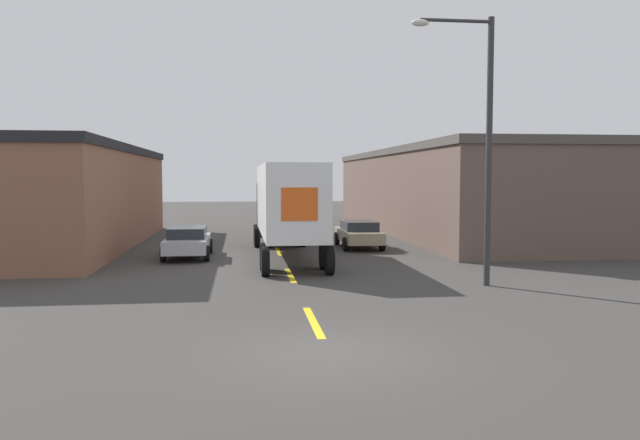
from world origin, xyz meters
The scene contains 8 objects.
ground_plane centered at (0.00, 0.00, 0.00)m, with size 160.00×160.00×0.00m, color #3D3A38.
road_centerline centered at (0.00, 10.12, 0.00)m, with size 0.20×17.98×0.01m.
warehouse_left centered at (-11.29, 21.33, 2.58)m, with size 8.38×21.92×5.15m.
warehouse_right centered at (13.54, 27.41, 2.67)m, with size 12.88×29.91×5.33m.
semi_truck centered at (0.22, 15.33, 2.38)m, with size 2.67×12.67×4.06m.
parked_car_left_far centered at (-4.11, 15.69, 0.73)m, with size 2.01×4.51×1.36m.
parked_car_right_far centered at (4.11, 18.54, 0.73)m, with size 2.01×4.51×1.36m.
street_lamp centered at (5.91, 7.17, 4.99)m, with size 2.71×0.32×8.63m.
Camera 1 is at (-1.71, -12.19, 3.53)m, focal length 35.00 mm.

